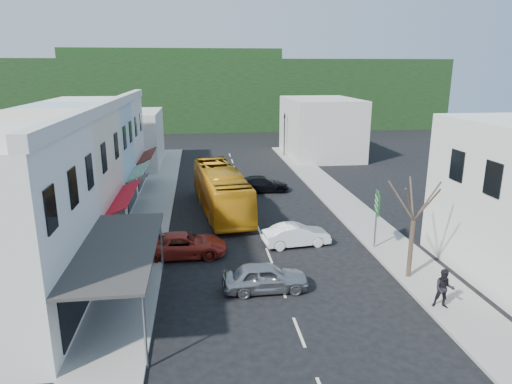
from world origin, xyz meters
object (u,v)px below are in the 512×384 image
(car_red, at_px, (184,245))
(pedestrian_right, at_px, (444,290))
(street_tree, at_px, (413,221))
(traffic_signal, at_px, (284,135))
(bus, at_px, (221,191))
(pedestrian_left, at_px, (140,233))
(car_silver, at_px, (265,277))
(car_white, at_px, (296,235))
(direction_sign, at_px, (376,221))

(car_red, distance_m, pedestrian_right, 13.91)
(street_tree, xyz_separation_m, traffic_signal, (-0.05, 34.26, -0.53))
(bus, relative_size, pedestrian_left, 6.82)
(car_silver, distance_m, traffic_signal, 35.46)
(pedestrian_right, distance_m, traffic_signal, 37.52)
(bus, bearing_deg, car_silver, -90.26)
(car_silver, relative_size, pedestrian_left, 2.59)
(bus, bearing_deg, pedestrian_right, -67.17)
(pedestrian_left, bearing_deg, car_white, -103.01)
(pedestrian_right, relative_size, direction_sign, 0.47)
(bus, xyz_separation_m, car_red, (-2.59, -8.40, -0.85))
(direction_sign, distance_m, traffic_signal, 30.26)
(car_silver, relative_size, traffic_signal, 0.84)
(pedestrian_left, distance_m, street_tree, 15.45)
(car_silver, height_order, car_red, same)
(pedestrian_right, relative_size, traffic_signal, 0.32)
(street_tree, height_order, traffic_signal, street_tree)
(car_silver, bearing_deg, pedestrian_right, -111.45)
(pedestrian_left, distance_m, pedestrian_right, 16.87)
(car_white, relative_size, street_tree, 0.70)
(bus, height_order, car_white, bus)
(pedestrian_left, bearing_deg, car_silver, -142.21)
(car_silver, height_order, car_white, same)
(bus, distance_m, pedestrian_left, 8.76)
(bus, height_order, pedestrian_left, bus)
(direction_sign, relative_size, traffic_signal, 0.69)
(car_white, xyz_separation_m, traffic_signal, (4.71, 29.04, 1.93))
(car_silver, xyz_separation_m, traffic_signal, (7.45, 34.61, 1.93))
(car_silver, xyz_separation_m, street_tree, (7.50, 0.35, 2.46))
(car_red, distance_m, street_tree, 12.59)
(pedestrian_right, bearing_deg, pedestrian_left, 168.55)
(pedestrian_left, height_order, direction_sign, direction_sign)
(pedestrian_left, bearing_deg, bus, -45.91)
(traffic_signal, bearing_deg, car_white, 73.50)
(pedestrian_right, height_order, traffic_signal, traffic_signal)
(car_red, height_order, traffic_signal, traffic_signal)
(pedestrian_right, distance_m, street_tree, 3.88)
(car_silver, relative_size, direction_sign, 1.22)
(car_red, xyz_separation_m, pedestrian_left, (-2.63, 1.38, 0.30))
(car_silver, height_order, direction_sign, direction_sign)
(direction_sign, xyz_separation_m, street_tree, (0.25, -4.02, 1.35))
(car_white, bearing_deg, car_red, 89.65)
(pedestrian_right, bearing_deg, traffic_signal, 111.23)
(street_tree, relative_size, traffic_signal, 1.20)
(bus, relative_size, pedestrian_right, 6.82)
(street_tree, bearing_deg, car_white, 132.33)
(bus, bearing_deg, pedestrian_left, -133.08)
(direction_sign, height_order, traffic_signal, traffic_signal)
(pedestrian_left, bearing_deg, pedestrian_right, -131.77)
(car_white, relative_size, pedestrian_right, 2.59)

